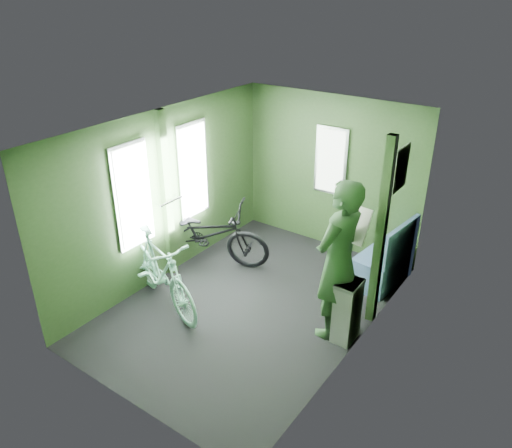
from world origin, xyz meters
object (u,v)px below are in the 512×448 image
Objects in this scene: bicycle_black at (208,262)px; passenger at (338,261)px; bench_seat at (384,264)px; bicycle_mint at (165,305)px; waste_box at (347,311)px.

passenger is at bearing -117.46° from bicycle_black.
bench_seat is (0.07, 1.32, -0.68)m from passenger.
bicycle_mint is 0.88× the size of passenger.
waste_box is 0.83× the size of bench_seat.
bicycle_mint is 2.32m from passenger.
passenger reaches higher than bench_seat.
bicycle_black is 1.14m from bicycle_mint.
bicycle_mint is at bearing -127.57° from bench_seat.
bicycle_mint is at bearing 173.02° from bicycle_black.
passenger reaches higher than bicycle_mint.
passenger is at bearing 164.01° from waste_box.
bicycle_black is 1.99× the size of bench_seat.
bicycle_mint is 2.30m from waste_box.
passenger is (1.97, 0.78, 0.95)m from bicycle_mint.
bicycle_mint is (0.23, -1.12, 0.00)m from bicycle_black.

